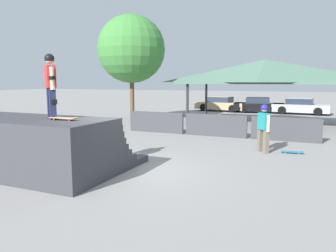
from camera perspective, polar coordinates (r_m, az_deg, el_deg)
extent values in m
plane|color=gray|center=(9.69, -8.13, -7.89)|extent=(160.00, 160.00, 0.00)
cube|color=#38383D|center=(10.82, -20.31, -6.10)|extent=(5.09, 3.75, 0.20)
cube|color=#38383D|center=(10.51, -21.82, -5.47)|extent=(5.09, 2.98, 0.20)
cube|color=#38383D|center=(10.38, -22.42, -4.55)|extent=(5.09, 2.70, 0.20)
cube|color=#38383D|center=(10.27, -22.86, -3.56)|extent=(5.09, 2.51, 0.20)
cube|color=#38383D|center=(10.19, -23.20, -2.52)|extent=(5.09, 2.38, 0.20)
cube|color=#38383D|center=(10.13, -23.46, -1.46)|extent=(5.09, 2.28, 0.20)
cube|color=#38383D|center=(10.08, -23.65, -0.37)|extent=(5.09, 2.21, 0.20)
cube|color=#38383D|center=(10.04, -23.79, 0.74)|extent=(5.09, 2.18, 0.20)
cylinder|color=silver|center=(10.79, -19.62, 1.74)|extent=(4.99, 0.07, 0.07)
cube|color=#1E2347|center=(9.34, -19.44, 3.69)|extent=(0.22, 0.22, 0.85)
cube|color=black|center=(9.34, -19.26, 4.02)|extent=(0.24, 0.23, 0.12)
cube|color=#1E2347|center=(9.70, -19.80, 3.82)|extent=(0.22, 0.22, 0.85)
cube|color=black|center=(9.71, -19.63, 4.13)|extent=(0.24, 0.23, 0.12)
cube|color=red|center=(9.50, -19.82, 8.10)|extent=(0.50, 0.46, 0.60)
cylinder|color=beige|center=(9.22, -19.53, 7.84)|extent=(0.16, 0.16, 0.60)
cylinder|color=black|center=(9.22, -19.53, 7.92)|extent=(0.24, 0.24, 0.09)
cylinder|color=beige|center=(9.79, -20.07, 7.79)|extent=(0.16, 0.16, 0.60)
cylinder|color=black|center=(9.79, -20.08, 7.86)|extent=(0.24, 0.24, 0.09)
sphere|color=beige|center=(9.52, -19.95, 10.82)|extent=(0.23, 0.23, 0.23)
sphere|color=black|center=(9.52, -19.96, 10.99)|extent=(0.26, 0.26, 0.26)
cylinder|color=red|center=(8.95, -16.27, 1.12)|extent=(0.05, 0.03, 0.05)
cylinder|color=red|center=(8.85, -16.83, 1.01)|extent=(0.05, 0.03, 0.05)
cylinder|color=red|center=(9.26, -18.68, 1.23)|extent=(0.05, 0.03, 0.05)
cylinder|color=red|center=(9.16, -19.24, 1.13)|extent=(0.05, 0.03, 0.05)
cube|color=tan|center=(9.05, -17.78, 1.34)|extent=(0.80, 0.23, 0.02)
cube|color=tan|center=(8.82, -15.96, 1.38)|extent=(0.10, 0.20, 0.02)
cube|color=#6B6051|center=(12.71, 15.75, -2.37)|extent=(0.23, 0.23, 0.86)
cube|color=#6B6051|center=(12.40, 16.69, -2.66)|extent=(0.23, 0.23, 0.86)
cube|color=teal|center=(12.45, 16.34, 0.80)|extent=(0.48, 0.50, 0.61)
cylinder|color=beige|center=(12.69, 15.62, 0.74)|extent=(0.16, 0.16, 0.61)
cylinder|color=beige|center=(12.22, 17.08, 0.42)|extent=(0.16, 0.16, 0.61)
sphere|color=beige|center=(12.40, 16.42, 2.90)|extent=(0.24, 0.24, 0.24)
sphere|color=#232399|center=(12.40, 16.43, 3.03)|extent=(0.26, 0.26, 0.26)
cylinder|color=blue|center=(12.85, 21.79, -4.36)|extent=(0.05, 0.03, 0.05)
cylinder|color=blue|center=(12.72, 21.81, -4.49)|extent=(0.05, 0.03, 0.05)
cylinder|color=blue|center=(12.84, 19.74, -4.27)|extent=(0.05, 0.03, 0.05)
cylinder|color=blue|center=(12.70, 19.74, -4.40)|extent=(0.05, 0.03, 0.05)
cube|color=teal|center=(12.77, 20.78, -4.23)|extent=(0.75, 0.25, 0.02)
cube|color=teal|center=(12.78, 22.31, -4.21)|extent=(0.10, 0.21, 0.02)
cube|color=#3D3D42|center=(16.79, -2.09, 0.67)|extent=(2.95, 0.12, 1.05)
cube|color=#3D3D42|center=(15.70, 8.30, 0.09)|extent=(2.95, 0.12, 1.05)
cube|color=#3D3D42|center=(15.19, 19.79, -0.55)|extent=(2.95, 0.12, 1.05)
cylinder|color=#2D2D33|center=(19.60, 3.39, 3.75)|extent=(0.16, 0.16, 2.45)
cylinder|color=#2D2D33|center=(23.20, 6.66, 4.34)|extent=(0.16, 0.16, 2.45)
cube|color=#4C705B|center=(20.42, 16.45, 7.19)|extent=(9.80, 4.48, 0.10)
pyramid|color=#4C705B|center=(20.42, 16.53, 9.20)|extent=(9.61, 4.39, 1.33)
cylinder|color=brown|center=(21.53, -6.27, 4.93)|extent=(0.28, 0.28, 3.09)
sphere|color=#3D7F38|center=(21.60, -6.40, 13.18)|extent=(4.32, 4.32, 4.32)
cube|color=tan|center=(29.16, 9.21, 3.53)|extent=(4.59, 2.26, 0.62)
cube|color=#283342|center=(29.17, 9.02, 4.59)|extent=(2.22, 1.66, 0.46)
cube|color=tan|center=(29.16, 9.03, 5.05)|extent=(2.12, 1.61, 0.04)
cylinder|color=black|center=(29.37, 12.18, 3.16)|extent=(0.66, 0.29, 0.64)
cylinder|color=black|center=(28.00, 11.14, 2.97)|extent=(0.66, 0.29, 0.64)
cylinder|color=black|center=(30.39, 7.42, 3.42)|extent=(0.66, 0.29, 0.64)
cylinder|color=black|center=(29.06, 6.20, 3.25)|extent=(0.66, 0.29, 0.64)
cube|color=black|center=(28.45, 15.54, 3.24)|extent=(4.23, 2.16, 0.62)
cube|color=#283342|center=(28.42, 15.37, 4.33)|extent=(2.04, 1.63, 0.46)
cube|color=black|center=(28.41, 15.38, 4.79)|extent=(1.95, 1.58, 0.04)
cylinder|color=black|center=(29.23, 17.99, 2.94)|extent=(0.66, 0.28, 0.64)
cylinder|color=black|center=(27.71, 18.06, 2.69)|extent=(0.66, 0.28, 0.64)
cylinder|color=black|center=(29.27, 13.14, 3.12)|extent=(0.66, 0.28, 0.64)
cylinder|color=black|center=(27.76, 12.94, 2.88)|extent=(0.66, 0.28, 0.64)
cube|color=#A8AAAF|center=(28.18, 22.11, 2.91)|extent=(4.36, 2.01, 0.62)
cube|color=#283342|center=(28.16, 21.94, 4.01)|extent=(2.06, 1.58, 0.46)
cube|color=#A8AAAF|center=(28.15, 21.97, 4.48)|extent=(1.97, 1.54, 0.04)
cylinder|color=black|center=(28.90, 24.81, 2.54)|extent=(0.65, 0.24, 0.64)
cylinder|color=black|center=(27.32, 24.66, 2.29)|extent=(0.65, 0.24, 0.64)
cylinder|color=black|center=(29.13, 19.69, 2.84)|extent=(0.65, 0.24, 0.64)
cylinder|color=black|center=(27.56, 19.25, 2.61)|extent=(0.65, 0.24, 0.64)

